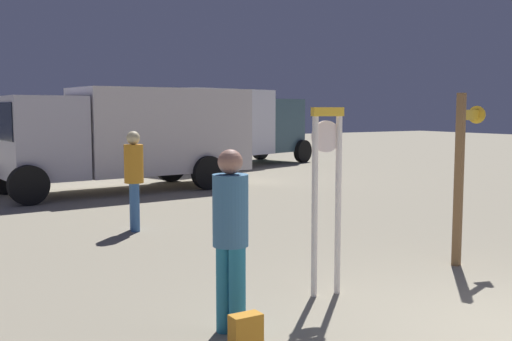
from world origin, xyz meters
The scene contains 7 objects.
standing_clock centered at (-0.95, 2.28, 1.29)m, with size 0.40×0.14×2.16m.
arrow_sign centered at (1.65, 2.49, 1.57)m, with size 0.87×0.46×2.36m.
person_near_clock centered at (-2.49, 1.77, 0.99)m, with size 0.34×0.34×1.77m.
backpack centered at (-2.73, 1.08, 0.21)m, with size 0.27×0.19×0.44m.
person_distant centered at (-1.54, 7.00, 0.98)m, with size 0.34×0.34×1.76m.
box_truck_near centered at (0.37, 12.26, 1.51)m, with size 6.71×2.82×2.69m.
box_truck_far centered at (5.90, 16.91, 1.58)m, with size 6.84×4.21×2.85m.
Camera 1 is at (-5.20, -3.18, 2.14)m, focal length 42.72 mm.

